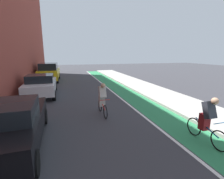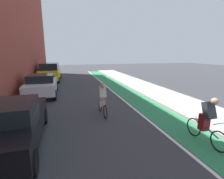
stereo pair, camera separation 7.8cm
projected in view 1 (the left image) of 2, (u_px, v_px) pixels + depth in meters
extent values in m
plane|color=#38383D|center=(91.00, 110.00, 8.69)|extent=(76.99, 76.99, 0.00)
cube|color=#2D8451|center=(132.00, 96.00, 11.42)|extent=(1.60, 34.99, 0.00)
cube|color=white|center=(120.00, 97.00, 11.18)|extent=(0.12, 34.99, 0.00)
cube|color=#A8A59E|center=(159.00, 93.00, 11.98)|extent=(2.72, 34.99, 0.14)
cube|color=black|center=(12.00, 127.00, 5.09)|extent=(1.92, 4.36, 0.70)
cube|color=black|center=(7.00, 112.00, 4.77)|extent=(1.61, 1.86, 0.55)
cylinder|color=black|center=(0.00, 121.00, 6.40)|extent=(0.25, 0.67, 0.66)
cylinder|color=black|center=(44.00, 116.00, 6.89)|extent=(0.25, 0.67, 0.66)
cylinder|color=black|center=(34.00, 164.00, 3.92)|extent=(0.25, 0.67, 0.66)
cube|color=silver|center=(41.00, 86.00, 11.54)|extent=(2.01, 4.28, 0.70)
cube|color=black|center=(40.00, 79.00, 11.22)|extent=(1.73, 1.82, 0.55)
cylinder|color=black|center=(32.00, 88.00, 12.82)|extent=(0.23, 0.66, 0.66)
cylinder|color=black|center=(55.00, 86.00, 13.33)|extent=(0.23, 0.66, 0.66)
cylinder|color=black|center=(23.00, 97.00, 9.90)|extent=(0.23, 0.66, 0.66)
cylinder|color=black|center=(54.00, 95.00, 10.40)|extent=(0.23, 0.66, 0.66)
cube|color=yellow|center=(49.00, 74.00, 17.74)|extent=(2.01, 4.67, 0.95)
cube|color=black|center=(49.00, 67.00, 17.35)|extent=(1.75, 2.81, 0.75)
cylinder|color=black|center=(43.00, 76.00, 19.28)|extent=(0.23, 0.66, 0.66)
cylinder|color=black|center=(59.00, 76.00, 19.73)|extent=(0.23, 0.66, 0.66)
cylinder|color=black|center=(38.00, 81.00, 15.94)|extent=(0.23, 0.66, 0.66)
cylinder|color=black|center=(57.00, 80.00, 16.40)|extent=(0.23, 0.66, 0.66)
torus|color=black|center=(220.00, 141.00, 4.95)|extent=(0.05, 0.65, 0.65)
torus|color=black|center=(194.00, 127.00, 5.94)|extent=(0.05, 0.65, 0.65)
cylinder|color=#1966A5|center=(206.00, 127.00, 5.40)|extent=(0.05, 0.96, 0.33)
cylinder|color=#1966A5|center=(202.00, 123.00, 5.55)|extent=(0.04, 0.12, 0.55)
cylinder|color=#1966A5|center=(220.00, 123.00, 4.91)|extent=(0.48, 0.03, 0.02)
cube|color=maroon|center=(204.00, 122.00, 5.46)|extent=(0.28, 0.24, 0.56)
cube|color=#333842|center=(209.00, 110.00, 5.24)|extent=(0.32, 0.40, 0.60)
sphere|color=tan|center=(215.00, 101.00, 5.02)|extent=(0.22, 0.22, 0.22)
torus|color=black|center=(105.00, 112.00, 7.45)|extent=(0.06, 0.64, 0.64)
torus|color=black|center=(100.00, 105.00, 8.43)|extent=(0.06, 0.64, 0.64)
cylinder|color=red|center=(102.00, 104.00, 7.90)|extent=(0.07, 0.96, 0.33)
cylinder|color=red|center=(102.00, 101.00, 8.05)|extent=(0.04, 0.12, 0.55)
cylinder|color=red|center=(105.00, 100.00, 7.41)|extent=(0.48, 0.04, 0.02)
cube|color=beige|center=(102.00, 101.00, 7.96)|extent=(0.29, 0.25, 0.56)
cube|color=beige|center=(102.00, 92.00, 7.74)|extent=(0.33, 0.41, 0.60)
sphere|color=tan|center=(103.00, 86.00, 7.52)|extent=(0.22, 0.22, 0.22)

